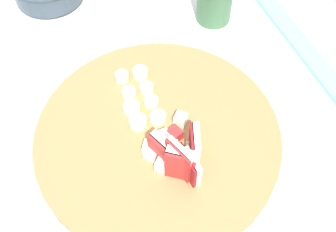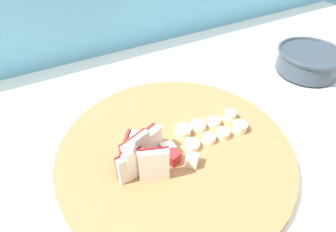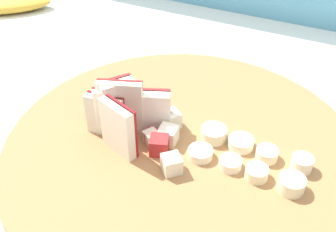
{
  "view_description": "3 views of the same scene",
  "coord_description": "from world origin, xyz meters",
  "views": [
    {
      "loc": [
        -0.45,
        0.1,
        1.5
      ],
      "look_at": [
        -0.11,
        -0.04,
        0.96
      ],
      "focal_mm": 45.7,
      "sensor_mm": 36.0,
      "label": 1
    },
    {
      "loc": [
        -0.27,
        -0.31,
        1.27
      ],
      "look_at": [
        -0.1,
        0.01,
        0.95
      ],
      "focal_mm": 30.25,
      "sensor_mm": 36.0,
      "label": 2
    },
    {
      "loc": [
        0.03,
        -0.34,
        1.22
      ],
      "look_at": [
        -0.14,
        0.01,
        0.91
      ],
      "focal_mm": 44.23,
      "sensor_mm": 36.0,
      "label": 3
    }
  ],
  "objects": [
    {
      "name": "tiled_countertop",
      "position": [
        0.0,
        -0.0,
        0.45
      ],
      "size": [
        1.53,
        0.75,
        0.9
      ],
      "color": "silver",
      "rests_on": "ground"
    },
    {
      "name": "cutting_board",
      "position": [
        -0.11,
        -0.02,
        0.9
      ],
      "size": [
        0.41,
        0.41,
        0.02
      ],
      "primitive_type": "cylinder",
      "color": "olive",
      "rests_on": "tiled_countertop"
    },
    {
      "name": "apple_wedge_fan",
      "position": [
        -0.17,
        -0.03,
        0.94
      ],
      "size": [
        0.09,
        0.08,
        0.07
      ],
      "color": "maroon",
      "rests_on": "cutting_board"
    },
    {
      "name": "apple_dice_pile",
      "position": [
        -0.13,
        -0.03,
        0.92
      ],
      "size": [
        0.1,
        0.09,
        0.02
      ],
      "color": "white",
      "rests_on": "cutting_board"
    },
    {
      "name": "banana_slice_rows",
      "position": [
        -0.03,
        -0.02,
        0.91
      ],
      "size": [
        0.13,
        0.07,
        0.02
      ],
      "color": "white",
      "rests_on": "cutting_board"
    }
  ]
}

